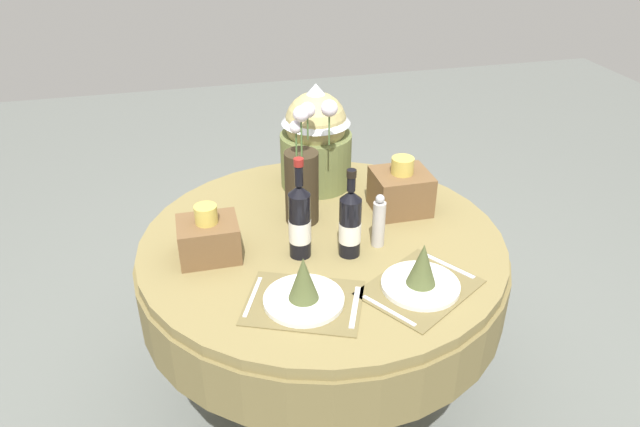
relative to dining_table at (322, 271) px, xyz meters
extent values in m
plane|color=slate|center=(0.00, 0.00, -0.58)|extent=(8.00, 8.00, 0.00)
cylinder|color=olive|center=(0.00, 0.00, 0.12)|extent=(1.26, 1.26, 0.04)
cylinder|color=olive|center=(0.00, 0.00, 0.00)|extent=(1.29, 1.29, 0.20)
cylinder|color=black|center=(0.00, 0.00, -0.23)|extent=(0.12, 0.12, 0.65)
cylinder|color=black|center=(0.00, 0.00, -0.57)|extent=(0.59, 0.59, 0.03)
cube|color=brown|center=(-0.14, -0.33, 0.14)|extent=(0.41, 0.37, 0.00)
cylinder|color=white|center=(-0.14, -0.33, 0.15)|extent=(0.24, 0.24, 0.02)
cone|color=#4C562D|center=(-0.14, -0.33, 0.23)|extent=(0.09, 0.09, 0.14)
cube|color=silver|center=(-0.28, -0.27, 0.15)|extent=(0.08, 0.18, 0.00)
cube|color=silver|center=(0.00, -0.39, 0.15)|extent=(0.09, 0.18, 0.00)
cube|color=brown|center=(0.22, -0.35, 0.14)|extent=(0.43, 0.40, 0.00)
cylinder|color=white|center=(0.22, -0.35, 0.15)|extent=(0.24, 0.24, 0.02)
cone|color=#4C562D|center=(0.22, -0.35, 0.23)|extent=(0.09, 0.09, 0.14)
cube|color=silver|center=(0.09, -0.43, 0.15)|extent=(0.11, 0.17, 0.00)
cube|color=silver|center=(0.35, -0.27, 0.15)|extent=(0.11, 0.17, 0.00)
cylinder|color=#332819|center=(-0.04, 0.14, 0.27)|extent=(0.12, 0.12, 0.27)
sphere|color=silver|center=(-0.06, 0.11, 0.52)|extent=(0.04, 0.04, 0.04)
cylinder|color=#4C7038|center=(-0.06, 0.11, 0.46)|extent=(0.01, 0.01, 0.10)
sphere|color=silver|center=(0.01, 0.24, 0.52)|extent=(0.06, 0.06, 0.06)
cylinder|color=#4C7038|center=(0.01, 0.24, 0.46)|extent=(0.01, 0.01, 0.09)
sphere|color=silver|center=(-0.05, 0.09, 0.57)|extent=(0.05, 0.05, 0.05)
cylinder|color=#4C7038|center=(-0.05, 0.09, 0.48)|extent=(0.01, 0.01, 0.14)
sphere|color=silver|center=(0.07, 0.18, 0.54)|extent=(0.06, 0.06, 0.06)
cylinder|color=#4C7038|center=(0.07, 0.18, 0.47)|extent=(0.01, 0.01, 0.12)
cylinder|color=black|center=(0.06, -0.12, 0.24)|extent=(0.07, 0.07, 0.21)
cylinder|color=silver|center=(0.06, -0.12, 0.23)|extent=(0.07, 0.07, 0.07)
cone|color=black|center=(0.06, -0.12, 0.36)|extent=(0.07, 0.07, 0.03)
cylinder|color=black|center=(0.06, -0.12, 0.41)|extent=(0.03, 0.03, 0.07)
cylinder|color=black|center=(0.06, -0.12, 0.44)|extent=(0.03, 0.03, 0.02)
cylinder|color=black|center=(-0.10, -0.08, 0.25)|extent=(0.07, 0.07, 0.23)
cylinder|color=silver|center=(-0.10, -0.08, 0.24)|extent=(0.07, 0.07, 0.08)
cone|color=black|center=(-0.10, -0.08, 0.38)|extent=(0.07, 0.07, 0.03)
cylinder|color=black|center=(-0.10, -0.08, 0.45)|extent=(0.03, 0.03, 0.09)
cylinder|color=maroon|center=(-0.10, -0.08, 0.48)|extent=(0.03, 0.03, 0.02)
cylinder|color=#B7B2AD|center=(0.17, -0.09, 0.22)|extent=(0.04, 0.04, 0.16)
sphere|color=#B7B7BC|center=(0.17, -0.09, 0.32)|extent=(0.03, 0.03, 0.03)
cylinder|color=olive|center=(0.08, 0.40, 0.25)|extent=(0.28, 0.28, 0.21)
sphere|color=tan|center=(0.08, 0.40, 0.40)|extent=(0.24, 0.24, 0.24)
cone|color=silver|center=(0.08, 0.40, 0.48)|extent=(0.27, 0.27, 0.15)
cube|color=brown|center=(-0.39, -0.02, 0.21)|extent=(0.19, 0.16, 0.13)
cylinder|color=gold|center=(-0.39, -0.02, 0.30)|extent=(0.07, 0.07, 0.06)
cube|color=brown|center=(0.33, 0.12, 0.22)|extent=(0.20, 0.18, 0.15)
cylinder|color=gold|center=(0.33, 0.12, 0.32)|extent=(0.08, 0.08, 0.06)
camera|label=1|loc=(-0.43, -1.69, 1.26)|focal=33.47mm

